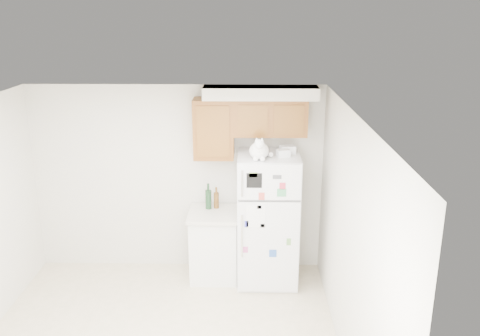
{
  "coord_description": "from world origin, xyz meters",
  "views": [
    {
      "loc": [
        0.92,
        -4.33,
        3.41
      ],
      "look_at": [
        0.83,
        1.55,
        1.55
      ],
      "focal_mm": 38.0,
      "sensor_mm": 36.0,
      "label": 1
    }
  ],
  "objects_px": {
    "storage_box_front": "(283,153)",
    "bottle_amber": "(216,198)",
    "cat": "(259,150)",
    "refrigerator": "(268,219)",
    "bottle_green": "(208,196)",
    "base_counter": "(214,244)",
    "storage_box_back": "(287,150)"
  },
  "relations": [
    {
      "from": "storage_box_front",
      "to": "bottle_green",
      "type": "relative_size",
      "value": 0.44
    },
    {
      "from": "cat",
      "to": "storage_box_front",
      "type": "height_order",
      "value": "cat"
    },
    {
      "from": "storage_box_back",
      "to": "bottle_green",
      "type": "height_order",
      "value": "storage_box_back"
    },
    {
      "from": "base_counter",
      "to": "storage_box_front",
      "type": "distance_m",
      "value": 1.55
    },
    {
      "from": "base_counter",
      "to": "storage_box_front",
      "type": "height_order",
      "value": "storage_box_front"
    },
    {
      "from": "base_counter",
      "to": "bottle_amber",
      "type": "xyz_separation_m",
      "value": [
        0.03,
        0.13,
        0.6
      ]
    },
    {
      "from": "refrigerator",
      "to": "cat",
      "type": "distance_m",
      "value": 0.98
    },
    {
      "from": "cat",
      "to": "storage_box_front",
      "type": "relative_size",
      "value": 2.8
    },
    {
      "from": "bottle_green",
      "to": "storage_box_back",
      "type": "bearing_deg",
      "value": -6.45
    },
    {
      "from": "storage_box_front",
      "to": "storage_box_back",
      "type": "bearing_deg",
      "value": 50.33
    },
    {
      "from": "base_counter",
      "to": "refrigerator",
      "type": "bearing_deg",
      "value": -6.09
    },
    {
      "from": "base_counter",
      "to": "storage_box_front",
      "type": "relative_size",
      "value": 6.13
    },
    {
      "from": "base_counter",
      "to": "bottle_green",
      "type": "height_order",
      "value": "bottle_green"
    },
    {
      "from": "base_counter",
      "to": "storage_box_back",
      "type": "distance_m",
      "value": 1.58
    },
    {
      "from": "cat",
      "to": "bottle_amber",
      "type": "height_order",
      "value": "cat"
    },
    {
      "from": "refrigerator",
      "to": "storage_box_front",
      "type": "distance_m",
      "value": 0.91
    },
    {
      "from": "storage_box_back",
      "to": "bottle_amber",
      "type": "relative_size",
      "value": 0.63
    },
    {
      "from": "storage_box_front",
      "to": "bottle_amber",
      "type": "xyz_separation_m",
      "value": [
        -0.83,
        0.28,
        -0.68
      ]
    },
    {
      "from": "base_counter",
      "to": "storage_box_back",
      "type": "height_order",
      "value": "storage_box_back"
    },
    {
      "from": "base_counter",
      "to": "cat",
      "type": "bearing_deg",
      "value": -23.48
    },
    {
      "from": "refrigerator",
      "to": "base_counter",
      "type": "height_order",
      "value": "refrigerator"
    },
    {
      "from": "storage_box_front",
      "to": "bottle_amber",
      "type": "distance_m",
      "value": 1.11
    },
    {
      "from": "cat",
      "to": "bottle_amber",
      "type": "xyz_separation_m",
      "value": [
        -0.54,
        0.38,
        -0.75
      ]
    },
    {
      "from": "refrigerator",
      "to": "bottle_green",
      "type": "bearing_deg",
      "value": 166.42
    },
    {
      "from": "bottle_green",
      "to": "bottle_amber",
      "type": "bearing_deg",
      "value": 11.84
    },
    {
      "from": "refrigerator",
      "to": "bottle_amber",
      "type": "bearing_deg",
      "value": 162.74
    },
    {
      "from": "base_counter",
      "to": "bottle_amber",
      "type": "bearing_deg",
      "value": 77.61
    },
    {
      "from": "storage_box_front",
      "to": "bottle_green",
      "type": "height_order",
      "value": "storage_box_front"
    },
    {
      "from": "refrigerator",
      "to": "base_counter",
      "type": "bearing_deg",
      "value": 173.91
    },
    {
      "from": "base_counter",
      "to": "storage_box_front",
      "type": "xyz_separation_m",
      "value": [
        0.86,
        -0.14,
        1.28
      ]
    },
    {
      "from": "bottle_amber",
      "to": "cat",
      "type": "bearing_deg",
      "value": -35.06
    },
    {
      "from": "bottle_green",
      "to": "bottle_amber",
      "type": "height_order",
      "value": "bottle_green"
    }
  ]
}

